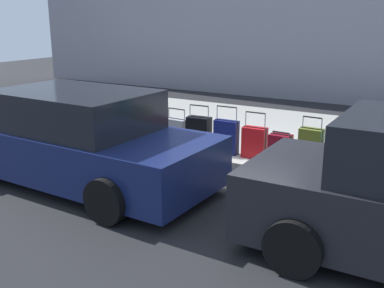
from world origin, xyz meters
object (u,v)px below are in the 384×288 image
(suitcase_teal_9, at_px, (151,129))
(suitcase_maroon_4, at_px, (280,149))
(suitcase_olive_3, at_px, (310,147))
(suitcase_navy_6, at_px, (226,137))
(suitcase_teal_2, at_px, (339,149))
(parked_car_navy_1, at_px, (77,140))
(fire_hydrant, at_px, (116,118))
(bollard_post, at_px, (86,118))
(suitcase_red_5, at_px, (254,142))
(suitcase_silver_1, at_px, (368,160))
(suitcase_silver_8, at_px, (177,131))
(suitcase_black_7, at_px, (199,133))

(suitcase_teal_9, bearing_deg, suitcase_maroon_4, 179.83)
(suitcase_olive_3, distance_m, suitcase_navy_6, 1.59)
(suitcase_teal_2, relative_size, suitcase_maroon_4, 1.43)
(suitcase_olive_3, distance_m, parked_car_navy_1, 3.95)
(fire_hydrant, bearing_deg, suitcase_olive_3, -179.26)
(suitcase_teal_2, bearing_deg, bollard_post, 1.66)
(fire_hydrant, bearing_deg, suitcase_red_5, -179.89)
(suitcase_maroon_4, distance_m, suitcase_red_5, 0.53)
(fire_hydrant, bearing_deg, parked_car_navy_1, 115.87)
(suitcase_silver_1, height_order, parked_car_navy_1, parked_car_navy_1)
(suitcase_red_5, bearing_deg, suitcase_teal_2, -179.89)
(suitcase_red_5, distance_m, suitcase_teal_9, 2.28)
(suitcase_silver_1, relative_size, suitcase_red_5, 1.03)
(suitcase_navy_6, bearing_deg, suitcase_maroon_4, 177.22)
(suitcase_silver_8, relative_size, bollard_post, 1.14)
(suitcase_red_5, bearing_deg, suitcase_navy_6, 2.13)
(bollard_post, bearing_deg, suitcase_silver_1, -179.20)
(suitcase_teal_9, bearing_deg, suitcase_red_5, -178.35)
(suitcase_teal_2, distance_m, suitcase_black_7, 2.65)
(suitcase_red_5, height_order, suitcase_navy_6, suitcase_navy_6)
(suitcase_silver_8, distance_m, suitcase_teal_9, 0.58)
(suitcase_silver_8, bearing_deg, suitcase_red_5, 178.41)
(suitcase_black_7, height_order, suitcase_teal_9, suitcase_black_7)
(suitcase_teal_2, distance_m, suitcase_maroon_4, 1.00)
(suitcase_olive_3, xyz_separation_m, bollard_post, (5.00, 0.21, -0.01))
(suitcase_black_7, relative_size, fire_hydrant, 1.24)
(suitcase_teal_2, distance_m, suitcase_olive_3, 0.50)
(parked_car_navy_1, bearing_deg, suitcase_black_7, -113.61)
(bollard_post, bearing_deg, suitcase_olive_3, -177.65)
(suitcase_silver_8, bearing_deg, suitcase_maroon_4, 176.89)
(suitcase_silver_1, height_order, suitcase_silver_8, suitcase_silver_1)
(fire_hydrant, distance_m, bollard_post, 0.74)
(suitcase_silver_1, height_order, suitcase_black_7, suitcase_silver_1)
(suitcase_silver_1, relative_size, suitcase_teal_2, 1.07)
(suitcase_teal_9, xyz_separation_m, bollard_post, (1.70, 0.09, 0.07))
(suitcase_navy_6, height_order, parked_car_navy_1, parked_car_navy_1)
(suitcase_silver_1, bearing_deg, suitcase_red_5, -2.06)
(suitcase_red_5, xyz_separation_m, suitcase_navy_6, (0.57, 0.02, 0.03))
(suitcase_red_5, xyz_separation_m, suitcase_teal_9, (2.28, 0.07, -0.03))
(suitcase_black_7, distance_m, fire_hydrant, 2.11)
(suitcase_maroon_4, bearing_deg, suitcase_navy_6, -2.78)
(bollard_post, bearing_deg, suitcase_maroon_4, -178.95)
(suitcase_black_7, distance_m, bollard_post, 2.84)
(suitcase_silver_1, distance_m, suitcase_maroon_4, 1.48)
(suitcase_teal_2, height_order, suitcase_navy_6, suitcase_navy_6)
(suitcase_black_7, relative_size, suitcase_silver_8, 1.19)
(parked_car_navy_1, bearing_deg, bollard_post, -49.55)
(suitcase_navy_6, distance_m, suitcase_teal_9, 1.71)
(bollard_post, bearing_deg, suitcase_black_7, -177.87)
(suitcase_teal_2, bearing_deg, suitcase_silver_8, -0.79)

